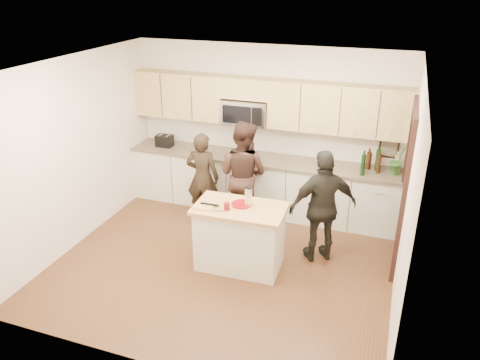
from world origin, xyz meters
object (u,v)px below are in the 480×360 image
(island, at_px, (240,237))
(woman_center, at_px, (243,175))
(woman_left, at_px, (203,177))
(toaster, at_px, (165,141))
(woman_right, at_px, (323,207))

(island, height_order, woman_center, woman_center)
(island, distance_m, woman_left, 1.49)
(woman_left, bearing_deg, toaster, -36.54)
(island, bearing_deg, woman_center, 105.31)
(woman_left, xyz_separation_m, woman_center, (0.65, 0.06, 0.12))
(island, xyz_separation_m, woman_center, (-0.35, 1.14, 0.40))
(woman_center, xyz_separation_m, woman_right, (1.35, -0.59, -0.05))
(woman_center, bearing_deg, woman_left, 17.55)
(island, bearing_deg, toaster, 137.80)
(woman_left, distance_m, woman_center, 0.66)
(island, relative_size, woman_center, 0.72)
(toaster, bearing_deg, island, -40.37)
(woman_left, height_order, woman_center, woman_center)
(woman_right, bearing_deg, island, -1.84)
(toaster, distance_m, woman_center, 1.72)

